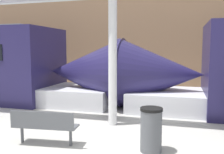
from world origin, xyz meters
name	(u,v)px	position (x,y,z in m)	size (l,w,h in m)	color
station_wall	(148,44)	(0.00, 9.44, 2.50)	(56.00, 0.20, 5.00)	#937051
bench_near	(44,124)	(-1.20, 0.67, 0.50)	(1.54, 0.59, 0.82)	#4C4F54
trash_bin	(151,130)	(1.20, 0.98, 0.49)	(0.48, 0.48, 0.97)	#4C4F54
support_column_near	(113,61)	(-0.12, 2.65, 1.87)	(0.25, 0.25, 3.74)	silver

